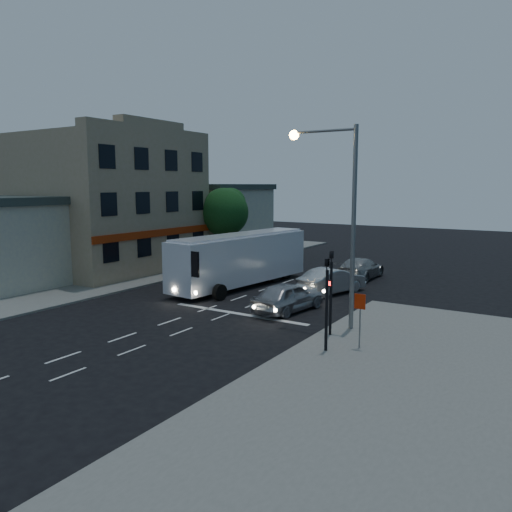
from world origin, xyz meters
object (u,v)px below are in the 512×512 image
Objects in this scene: tour_bus at (241,258)px; streetlight at (340,203)px; car_suv at (288,297)px; traffic_signal_main at (331,283)px; traffic_signal_side at (327,293)px; street_tree at (224,210)px; regulatory_sign at (360,312)px; car_sedan_a at (332,281)px; car_sedan_b at (360,268)px.

streetlight reaches higher than tour_bus.
tour_bus is at bearing -27.29° from car_suv.
tour_bus is at bearing 148.20° from streetlight.
tour_bus is 2.79× the size of traffic_signal_main.
street_tree reaches higher than traffic_signal_side.
traffic_signal_main reaches higher than regulatory_sign.
regulatory_sign is 0.35× the size of street_tree.
regulatory_sign is (1.70, -1.01, -0.82)m from traffic_signal_main.
car_sedan_a is at bearing 113.03° from traffic_signal_main.
traffic_signal_main is at bearing 149.01° from car_suv.
car_suv reaches higher than car_sedan_a.
car_suv is 0.89× the size of car_sedan_b.
car_sedan_a is at bearing 18.16° from tour_bus.
car_sedan_a is 14.14m from street_tree.
traffic_signal_main is (9.37, -7.07, 0.56)m from tour_bus.
traffic_signal_main is at bearing -42.03° from street_tree.
car_sedan_a is 11.23m from traffic_signal_side.
streetlight is (-0.96, 3.40, 3.31)m from traffic_signal_side.
car_sedan_b is at bearing 105.22° from traffic_signal_main.
traffic_signal_main is 21.38m from street_tree.
streetlight reaches higher than traffic_signal_main.
traffic_signal_side reaches higher than regulatory_sign.
tour_bus is 6.07m from car_sedan_a.
car_sedan_b is 16.45m from traffic_signal_side.
car_suv is 1.12× the size of traffic_signal_side.
street_tree is (-16.51, 16.22, 2.08)m from traffic_signal_side.
streetlight reaches higher than car_sedan_a.
streetlight is (3.49, -12.34, 4.99)m from car_sedan_b.
car_sedan_a is 2.14× the size of regulatory_sign.
car_sedan_b is 2.34× the size of regulatory_sign.
car_sedan_b is 13.76m from streetlight.
traffic_signal_main is 3.61m from streetlight.
streetlight is (-0.26, 1.42, 3.31)m from traffic_signal_main.
car_sedan_a is 9.17m from traffic_signal_main.
regulatory_sign is at bearing -30.84° from traffic_signal_main.
car_sedan_b is at bearing -70.70° from car_sedan_a.
street_tree is at bearing 138.23° from tour_bus.
traffic_signal_side is at bearing -70.51° from traffic_signal_main.
streetlight is 1.45× the size of street_tree.
car_sedan_b is at bearing 105.77° from traffic_signal_side.
tour_bus is at bearing 142.96° from traffic_signal_main.
car_sedan_a is at bearing 91.87° from car_sedan_b.
car_sedan_b is at bearing -2.27° from street_tree.
tour_bus reaches higher than car_sedan_b.
car_sedan_b is (-0.22, 5.47, -0.03)m from car_sedan_a.
car_sedan_a is at bearing 119.30° from regulatory_sign.
car_sedan_a is 1.15× the size of traffic_signal_main.
regulatory_sign is (5.45, -14.78, 0.85)m from car_sedan_b.
streetlight reaches higher than street_tree.
traffic_signal_side is 4.84m from streetlight.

